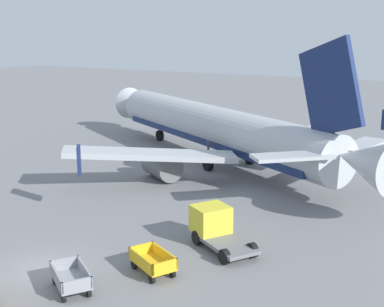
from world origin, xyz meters
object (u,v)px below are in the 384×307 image
airplane (220,130)px  baggage_cart_third_in_row (153,261)px  traffic_cone_near_plane (146,262)px  baggage_cart_second_in_row (71,278)px  service_truck_beside_carts (215,226)px

airplane → baggage_cart_third_in_row: (6.57, -21.06, -2.45)m
airplane → traffic_cone_near_plane: size_ratio=58.54×
baggage_cart_third_in_row → baggage_cart_second_in_row: bearing=-125.3°
airplane → baggage_cart_second_in_row: (4.24, -24.34, -2.45)m
airplane → baggage_cart_second_in_row: bearing=-80.1°
baggage_cart_third_in_row → traffic_cone_near_plane: size_ratio=5.94×
baggage_cart_second_in_row → airplane: bearing=99.9°
baggage_cart_third_in_row → service_truck_beside_carts: (1.12, 4.60, 0.50)m
baggage_cart_second_in_row → traffic_cone_near_plane: bearing=64.6°
baggage_cart_third_in_row → airplane: bearing=107.3°
baggage_cart_second_in_row → baggage_cart_third_in_row: size_ratio=0.96×
baggage_cart_second_in_row → traffic_cone_near_plane: baggage_cart_second_in_row is taller
traffic_cone_near_plane → service_truck_beside_carts: bearing=67.9°
baggage_cart_second_in_row → traffic_cone_near_plane: (1.70, 3.59, -0.31)m
baggage_cart_third_in_row → service_truck_beside_carts: 4.76m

